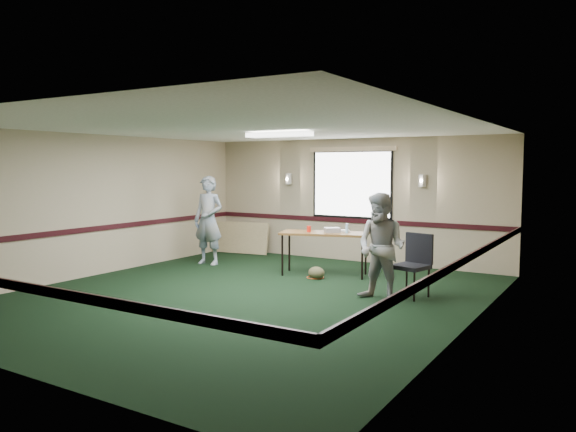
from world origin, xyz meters
The scene contains 13 objects.
ground centered at (0.00, 0.00, 0.00)m, with size 8.00×8.00×0.00m, color black.
room_shell centered at (0.00, 2.12, 1.58)m, with size 8.00×8.02×8.00m.
folding_table centered at (0.26, 2.21, 0.77)m, with size 1.78×1.11×0.83m.
projector centered at (0.40, 2.25, 0.88)m, with size 0.28×0.23×0.09m, color #9C9BA3.
game_console centered at (0.58, 2.44, 0.85)m, with size 0.18×0.14×0.04m, color white.
red_cup centered at (-0.01, 2.09, 0.89)m, with size 0.08×0.08×0.12m, color red.
water_bottle centered at (0.71, 2.28, 0.92)m, with size 0.06×0.06×0.19m, color #99CEFB.
duffel_bag centered at (0.31, 1.81, 0.11)m, with size 0.32×0.24×0.23m, color #4B442B.
cable_coil centered at (0.25, 1.88, 0.01)m, with size 0.33×0.33×0.02m, color #CD4919.
folded_table centered at (-2.77, 3.60, 0.38)m, with size 1.47×0.06×0.76m, color #99855E.
conference_chair centered at (2.32, 1.40, 0.59)m, with size 0.60×0.62×1.01m.
person_left centered at (-2.42, 2.00, 0.94)m, with size 0.69×0.45×1.89m, color #46699B.
person_right centered at (1.99, 0.82, 0.84)m, with size 0.82×0.64×1.68m, color #7697B8.
Camera 1 is at (5.24, -7.26, 2.08)m, focal length 35.00 mm.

